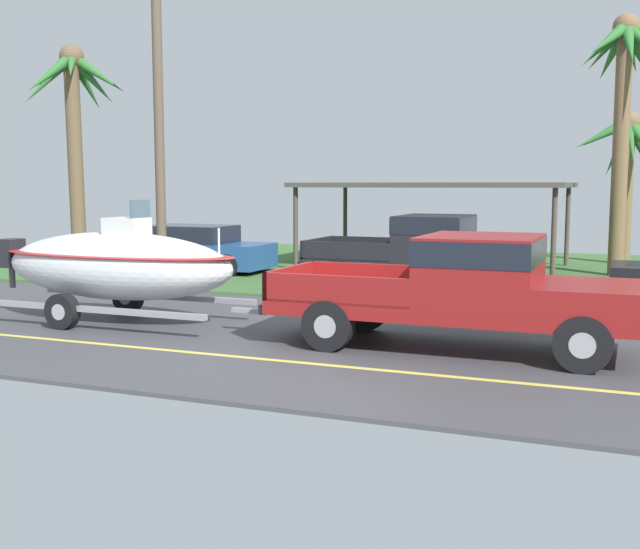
{
  "coord_description": "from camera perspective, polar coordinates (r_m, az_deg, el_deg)",
  "views": [
    {
      "loc": [
        4.51,
        -11.96,
        2.58
      ],
      "look_at": [
        -0.59,
        0.61,
        1.0
      ],
      "focal_mm": 43.77,
      "sensor_mm": 36.0,
      "label": 1
    }
  ],
  "objects": [
    {
      "name": "ground",
      "position": [
        21.0,
        9.51,
        -0.55
      ],
      "size": [
        36.0,
        22.0,
        0.11
      ],
      "color": "#424247"
    },
    {
      "name": "pickup_truck_towing",
      "position": [
        12.27,
        11.5,
        -0.83
      ],
      "size": [
        5.95,
        2.07,
        1.8
      ],
      "color": "maroon",
      "rests_on": "ground"
    },
    {
      "name": "boat_on_trailer",
      "position": [
        15.03,
        -14.68,
        0.67
      ],
      "size": [
        6.04,
        2.18,
        2.29
      ],
      "color": "gray",
      "rests_on": "ground"
    },
    {
      "name": "parked_pickup_background",
      "position": [
        19.18,
        8.26,
        1.91
      ],
      "size": [
        5.69,
        2.15,
        1.83
      ],
      "color": "black",
      "rests_on": "ground"
    },
    {
      "name": "parked_sedan_near",
      "position": [
        23.13,
        -9.08,
        1.82
      ],
      "size": [
        4.36,
        1.89,
        1.38
      ],
      "color": "#234C89",
      "rests_on": "ground"
    },
    {
      "name": "carport_awning",
      "position": [
        23.81,
        8.44,
        6.38
      ],
      "size": [
        7.84,
        4.72,
        2.62
      ],
      "color": "#4C4238",
      "rests_on": "ground"
    },
    {
      "name": "palm_tree_near_left",
      "position": [
        23.06,
        21.5,
        13.04
      ],
      "size": [
        3.28,
        3.75,
        7.11
      ],
      "color": "brown",
      "rests_on": "ground"
    },
    {
      "name": "palm_tree_near_right",
      "position": [
        26.42,
        21.42,
        8.26
      ],
      "size": [
        2.97,
        3.02,
        4.85
      ],
      "color": "brown",
      "rests_on": "ground"
    },
    {
      "name": "palm_tree_mid",
      "position": [
        23.89,
        -17.62,
        11.65
      ],
      "size": [
        3.0,
        3.17,
        6.52
      ],
      "color": "brown",
      "rests_on": "ground"
    },
    {
      "name": "utility_pole",
      "position": [
        19.75,
        -11.73,
        12.1
      ],
      "size": [
        0.24,
        1.8,
        8.71
      ],
      "color": "brown",
      "rests_on": "ground"
    }
  ]
}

